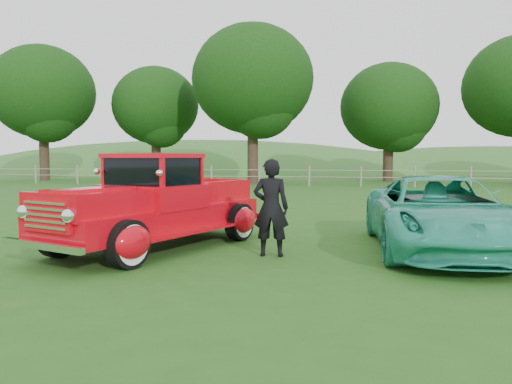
% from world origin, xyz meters
% --- Properties ---
extents(ground, '(140.00, 140.00, 0.00)m').
position_xyz_m(ground, '(0.00, 0.00, 0.00)').
color(ground, '#225115').
rests_on(ground, ground).
extents(distant_hills, '(116.00, 60.00, 18.00)m').
position_xyz_m(distant_hills, '(-4.08, 59.46, -4.55)').
color(distant_hills, '#2E5D22').
rests_on(distant_hills, ground).
extents(fence_line, '(48.00, 0.12, 1.20)m').
position_xyz_m(fence_line, '(0.00, 22.00, 0.60)').
color(fence_line, gray).
rests_on(fence_line, ground).
extents(tree_far_west, '(7.60, 7.60, 9.93)m').
position_xyz_m(tree_far_west, '(-20.00, 26.00, 6.49)').
color(tree_far_west, '#312118').
rests_on(tree_far_west, ground).
extents(tree_mid_west, '(6.40, 6.40, 8.46)m').
position_xyz_m(tree_mid_west, '(-12.00, 28.00, 5.55)').
color(tree_mid_west, '#312118').
rests_on(tree_mid_west, ground).
extents(tree_near_west, '(8.00, 8.00, 10.42)m').
position_xyz_m(tree_near_west, '(-4.00, 25.00, 6.80)').
color(tree_near_west, '#312118').
rests_on(tree_near_west, ground).
extents(tree_near_east, '(6.80, 6.80, 8.33)m').
position_xyz_m(tree_near_east, '(5.00, 29.00, 5.25)').
color(tree_near_east, '#312118').
rests_on(tree_near_east, ground).
extents(red_pickup, '(3.45, 5.28, 1.78)m').
position_xyz_m(red_pickup, '(-1.17, 1.23, 0.80)').
color(red_pickup, black).
rests_on(red_pickup, ground).
extents(teal_sedan, '(2.50, 5.03, 1.37)m').
position_xyz_m(teal_sedan, '(4.00, 1.88, 0.69)').
color(teal_sedan, teal).
rests_on(teal_sedan, ground).
extents(man, '(0.64, 0.44, 1.69)m').
position_xyz_m(man, '(1.07, 0.90, 0.84)').
color(man, black).
rests_on(man, ground).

